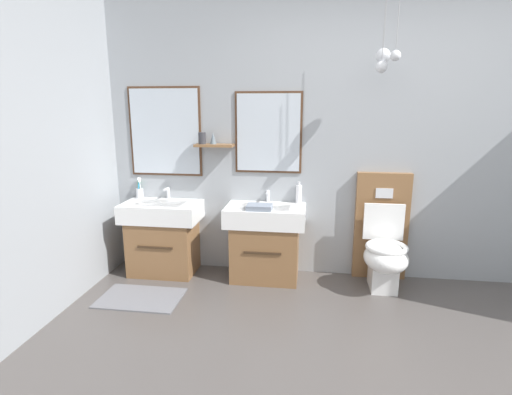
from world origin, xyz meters
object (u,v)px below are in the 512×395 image
(vanity_sink_left, at_px, (164,235))
(toilet, at_px, (383,245))
(vanity_sink_right, at_px, (265,240))
(soap_dispenser, at_px, (299,194))
(folded_hand_towel, at_px, (259,207))
(toothbrush_cup, at_px, (140,192))

(vanity_sink_left, xyz_separation_m, toilet, (2.04, -0.01, 0.01))
(vanity_sink_right, xyz_separation_m, soap_dispenser, (0.29, 0.16, 0.41))
(vanity_sink_right, bearing_deg, soap_dispenser, 28.92)
(folded_hand_towel, bearing_deg, vanity_sink_right, 72.90)
(toothbrush_cup, xyz_separation_m, soap_dispenser, (1.56, 0.01, 0.03))
(folded_hand_towel, bearing_deg, vanity_sink_left, 172.19)
(vanity_sink_right, relative_size, folded_hand_towel, 3.29)
(toothbrush_cup, bearing_deg, vanity_sink_right, -6.81)
(vanity_sink_right, distance_m, toilet, 1.06)
(vanity_sink_left, height_order, soap_dispenser, soap_dispenser)
(toilet, xyz_separation_m, folded_hand_towel, (-1.10, -0.12, 0.34))
(toilet, relative_size, soap_dispenser, 4.87)
(vanity_sink_right, height_order, toothbrush_cup, toothbrush_cup)
(vanity_sink_right, xyz_separation_m, toilet, (1.06, -0.01, 0.01))
(vanity_sink_right, relative_size, toilet, 0.72)
(vanity_sink_left, relative_size, toothbrush_cup, 3.51)
(toilet, relative_size, folded_hand_towel, 4.55)
(folded_hand_towel, bearing_deg, toilet, 6.27)
(vanity_sink_left, height_order, toothbrush_cup, toothbrush_cup)
(soap_dispenser, relative_size, folded_hand_towel, 0.93)
(vanity_sink_right, distance_m, folded_hand_towel, 0.37)
(vanity_sink_left, height_order, vanity_sink_right, same)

